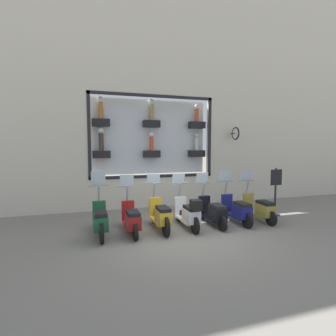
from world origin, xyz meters
TOP-DOWN VIEW (x-y plane):
  - ground_plane at (0.00, 0.00)m, footprint 120.00×120.00m
  - building_facade at (3.60, -0.00)m, footprint 1.19×36.00m
  - scooter_olive_0 at (0.45, -2.81)m, footprint 1.79×0.61m
  - scooter_navy_1 at (0.45, -1.97)m, footprint 1.80×0.61m
  - scooter_black_2 at (0.45, -1.13)m, footprint 1.79×0.60m
  - scooter_white_3 at (0.39, -0.29)m, footprint 1.80×0.60m
  - scooter_yellow_4 at (0.45, 0.55)m, footprint 1.81×0.60m
  - scooter_red_5 at (0.45, 1.39)m, footprint 1.79×0.60m
  - scooter_green_6 at (0.46, 2.23)m, footprint 1.81×0.61m
  - shop_sign_post at (0.88, -3.78)m, footprint 0.36×0.45m

SIDE VIEW (x-z plane):
  - ground_plane at x=0.00m, z-range 0.00..0.00m
  - scooter_red_5 at x=0.45m, z-range -0.37..1.20m
  - scooter_black_2 at x=0.45m, z-range -0.37..1.20m
  - scooter_olive_0 at x=0.45m, z-range -0.38..1.21m
  - scooter_navy_1 at x=0.45m, z-range -0.37..1.22m
  - scooter_yellow_4 at x=0.45m, z-range -0.34..1.23m
  - scooter_green_6 at x=0.46m, z-range -0.41..1.30m
  - scooter_white_3 at x=0.39m, z-range -0.32..1.25m
  - shop_sign_post at x=0.88m, z-range 0.07..1.74m
  - building_facade at x=3.60m, z-range 0.09..10.79m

